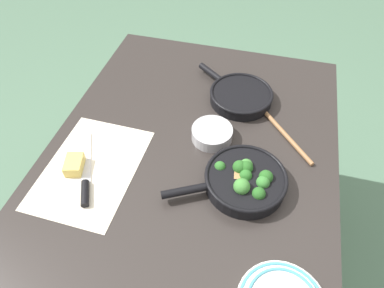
# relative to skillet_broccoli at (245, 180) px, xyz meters

# --- Properties ---
(ground_plane) EXTENTS (14.00, 14.00, 0.00)m
(ground_plane) POSITION_rel_skillet_broccoli_xyz_m (-0.10, -0.19, -0.79)
(ground_plane) COLOR #51755B
(dining_table_red) EXTENTS (1.21, 0.94, 0.76)m
(dining_table_red) POSITION_rel_skillet_broccoli_xyz_m (-0.10, -0.19, -0.11)
(dining_table_red) COLOR #2D2826
(dining_table_red) RESTS_ON ground_plane
(skillet_broccoli) EXTENTS (0.25, 0.35, 0.08)m
(skillet_broccoli) POSITION_rel_skillet_broccoli_xyz_m (0.00, 0.00, 0.00)
(skillet_broccoli) COLOR black
(skillet_broccoli) RESTS_ON dining_table_red
(skillet_eggs) EXTENTS (0.27, 0.31, 0.04)m
(skillet_eggs) POSITION_rel_skillet_broccoli_xyz_m (-0.38, -0.08, -0.01)
(skillet_eggs) COLOR black
(skillet_eggs) RESTS_ON dining_table_red
(wooden_spoon) EXTENTS (0.32, 0.28, 0.02)m
(wooden_spoon) POSITION_rel_skillet_broccoli_xyz_m (-0.31, 0.04, -0.02)
(wooden_spoon) COLOR #996B42
(wooden_spoon) RESTS_ON dining_table_red
(parchment_sheet) EXTENTS (0.40, 0.29, 0.00)m
(parchment_sheet) POSITION_rel_skillet_broccoli_xyz_m (0.06, -0.47, -0.03)
(parchment_sheet) COLOR silver
(parchment_sheet) RESTS_ON dining_table_red
(grater_knife) EXTENTS (0.27, 0.15, 0.02)m
(grater_knife) POSITION_rel_skillet_broccoli_xyz_m (0.10, -0.47, -0.02)
(grater_knife) COLOR silver
(grater_knife) RESTS_ON dining_table_red
(cheese_block) EXTENTS (0.08, 0.07, 0.04)m
(cheese_block) POSITION_rel_skillet_broccoli_xyz_m (0.07, -0.52, -0.01)
(cheese_block) COLOR #E0C15B
(cheese_block) RESTS_ON dining_table_red
(prep_bowl_steel) EXTENTS (0.14, 0.14, 0.04)m
(prep_bowl_steel) POSITION_rel_skillet_broccoli_xyz_m (-0.17, -0.14, -0.01)
(prep_bowl_steel) COLOR #B7B7BC
(prep_bowl_steel) RESTS_ON dining_table_red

